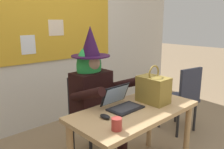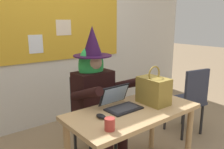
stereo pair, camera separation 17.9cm
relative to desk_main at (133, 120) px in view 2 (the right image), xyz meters
name	(u,v)px [view 2 (the right image)]	position (x,y,z in m)	size (l,w,h in m)	color
wall_back_bulletin	(48,26)	(-0.07, 1.69, 0.83)	(5.67, 1.88, 2.85)	silver
desk_main	(133,120)	(0.00, 0.00, 0.00)	(1.24, 0.62, 0.71)	tan
chair_at_desk	(91,110)	(-0.04, 0.67, -0.10)	(0.42, 0.42, 0.90)	black
person_costumed	(96,88)	(-0.04, 0.55, 0.19)	(0.61, 0.68, 1.46)	black
laptop	(120,103)	(-0.07, 0.11, 0.15)	(0.33, 0.29, 0.20)	black
computer_mouse	(101,116)	(-0.34, 0.03, 0.12)	(0.06, 0.10, 0.03)	black
handbag	(154,90)	(0.27, 0.00, 0.24)	(0.20, 0.30, 0.38)	olive
coffee_mug	(110,124)	(-0.41, -0.18, 0.15)	(0.08, 0.08, 0.10)	#B23833
chair_extra_corner	(189,98)	(1.18, 0.18, -0.09)	(0.49, 0.49, 0.92)	#2D3347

